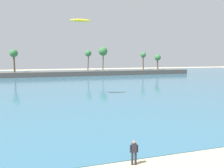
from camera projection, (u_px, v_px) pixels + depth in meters
sea at (56, 81)px, 67.06m from camera, size 220.00×110.04×0.06m
palm_headland at (54, 72)px, 81.26m from camera, size 108.11×6.25×11.02m
person_at_waterline at (134, 152)px, 14.74m from camera, size 0.54×0.28×1.67m
kite_aloft_high_over_bay at (80, 20)px, 38.64m from camera, size 3.73×1.53×0.57m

